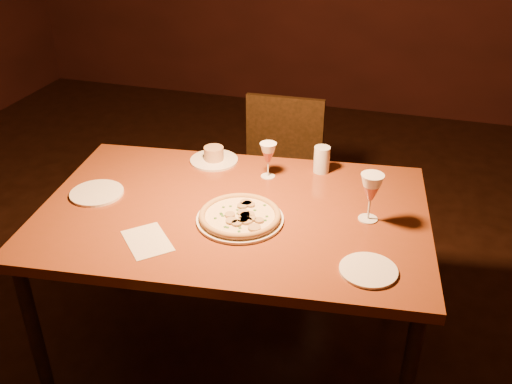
# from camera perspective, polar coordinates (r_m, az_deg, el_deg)

# --- Properties ---
(floor) EXTENTS (7.00, 7.00, 0.00)m
(floor) POSITION_cam_1_polar(r_m,az_deg,el_deg) (2.78, -6.21, -17.36)
(floor) COLOR black
(floor) RESTS_ON ground
(dining_table) EXTENTS (1.66, 1.17, 0.83)m
(dining_table) POSITION_cam_1_polar(r_m,az_deg,el_deg) (2.34, -2.25, -3.27)
(dining_table) COLOR brown
(dining_table) RESTS_ON floor
(chair_far) EXTENTS (0.46, 0.46, 0.92)m
(chair_far) POSITION_cam_1_polar(r_m,az_deg,el_deg) (3.25, 2.29, 2.00)
(chair_far) COLOR black
(chair_far) RESTS_ON floor
(pizza_plate) EXTENTS (0.34, 0.34, 0.04)m
(pizza_plate) POSITION_cam_1_polar(r_m,az_deg,el_deg) (2.22, -1.62, -2.43)
(pizza_plate) COLOR white
(pizza_plate) RESTS_ON dining_table
(ramekin_saucer) EXTENTS (0.22, 0.22, 0.07)m
(ramekin_saucer) POSITION_cam_1_polar(r_m,az_deg,el_deg) (2.67, -4.23, 3.54)
(ramekin_saucer) COLOR white
(ramekin_saucer) RESTS_ON dining_table
(wine_glass_far) EXTENTS (0.07, 0.07, 0.16)m
(wine_glass_far) POSITION_cam_1_polar(r_m,az_deg,el_deg) (2.50, 1.22, 3.20)
(wine_glass_far) COLOR #C25E50
(wine_glass_far) RESTS_ON dining_table
(wine_glass_right) EXTENTS (0.09, 0.09, 0.20)m
(wine_glass_right) POSITION_cam_1_polar(r_m,az_deg,el_deg) (2.23, 11.36, -0.54)
(wine_glass_right) COLOR #C25E50
(wine_glass_right) RESTS_ON dining_table
(water_tumbler) EXTENTS (0.07, 0.07, 0.12)m
(water_tumbler) POSITION_cam_1_polar(r_m,az_deg,el_deg) (2.57, 6.59, 3.25)
(water_tumbler) COLOR silver
(water_tumbler) RESTS_ON dining_table
(side_plate_left) EXTENTS (0.22, 0.22, 0.01)m
(side_plate_left) POSITION_cam_1_polar(r_m,az_deg,el_deg) (2.49, -15.63, -0.10)
(side_plate_left) COLOR white
(side_plate_left) RESTS_ON dining_table
(side_plate_near) EXTENTS (0.20, 0.20, 0.01)m
(side_plate_near) POSITION_cam_1_polar(r_m,az_deg,el_deg) (2.00, 11.17, -7.68)
(side_plate_near) COLOR white
(side_plate_near) RESTS_ON dining_table
(menu_card) EXTENTS (0.25, 0.25, 0.00)m
(menu_card) POSITION_cam_1_polar(r_m,az_deg,el_deg) (2.15, -10.81, -4.81)
(menu_card) COLOR beige
(menu_card) RESTS_ON dining_table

